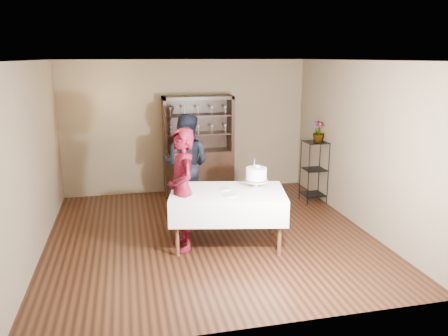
{
  "coord_description": "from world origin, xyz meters",
  "views": [
    {
      "loc": [
        -1.21,
        -6.34,
        2.75
      ],
      "look_at": [
        0.25,
        0.1,
        1.06
      ],
      "focal_mm": 35.0,
      "sensor_mm": 36.0,
      "label": 1
    }
  ],
  "objects_px": {
    "man": "(186,164)",
    "potted_plant": "(319,132)",
    "plant_etagere": "(314,169)",
    "cake_table": "(228,204)",
    "woman": "(182,190)",
    "china_hutch": "(198,162)",
    "cake": "(256,175)"
  },
  "relations": [
    {
      "from": "man",
      "to": "potted_plant",
      "type": "bearing_deg",
      "value": -153.48
    },
    {
      "from": "plant_etagere",
      "to": "cake_table",
      "type": "distance_m",
      "value": 2.61
    },
    {
      "from": "potted_plant",
      "to": "woman",
      "type": "bearing_deg",
      "value": -151.31
    },
    {
      "from": "china_hutch",
      "to": "woman",
      "type": "height_order",
      "value": "china_hutch"
    },
    {
      "from": "china_hutch",
      "to": "potted_plant",
      "type": "distance_m",
      "value": 2.48
    },
    {
      "from": "plant_etagere",
      "to": "woman",
      "type": "bearing_deg",
      "value": -150.34
    },
    {
      "from": "plant_etagere",
      "to": "woman",
      "type": "xyz_separation_m",
      "value": [
        -2.75,
        -1.57,
        0.25
      ]
    },
    {
      "from": "cake_table",
      "to": "potted_plant",
      "type": "height_order",
      "value": "potted_plant"
    },
    {
      "from": "woman",
      "to": "potted_plant",
      "type": "relative_size",
      "value": 4.54
    },
    {
      "from": "man",
      "to": "cake_table",
      "type": "bearing_deg",
      "value": 131.09
    },
    {
      "from": "cake_table",
      "to": "cake",
      "type": "distance_m",
      "value": 0.61
    },
    {
      "from": "plant_etagere",
      "to": "cake_table",
      "type": "bearing_deg",
      "value": -142.86
    },
    {
      "from": "cake_table",
      "to": "cake",
      "type": "xyz_separation_m",
      "value": [
        0.46,
        0.08,
        0.39
      ]
    },
    {
      "from": "potted_plant",
      "to": "man",
      "type": "bearing_deg",
      "value": -179.6
    },
    {
      "from": "china_hutch",
      "to": "woman",
      "type": "xyz_separation_m",
      "value": [
        -0.67,
        -2.62,
        0.23
      ]
    },
    {
      "from": "plant_etagere",
      "to": "man",
      "type": "xyz_separation_m",
      "value": [
        -2.49,
        -0.06,
        0.25
      ]
    },
    {
      "from": "woman",
      "to": "cake",
      "type": "relative_size",
      "value": 3.71
    },
    {
      "from": "plant_etagere",
      "to": "cake_table",
      "type": "height_order",
      "value": "plant_etagere"
    },
    {
      "from": "woman",
      "to": "cake_table",
      "type": "bearing_deg",
      "value": 79.84
    },
    {
      "from": "cake_table",
      "to": "cake",
      "type": "height_order",
      "value": "cake"
    },
    {
      "from": "china_hutch",
      "to": "woman",
      "type": "distance_m",
      "value": 2.71
    },
    {
      "from": "man",
      "to": "woman",
      "type": "bearing_deg",
      "value": 106.06
    },
    {
      "from": "plant_etagere",
      "to": "woman",
      "type": "distance_m",
      "value": 3.18
    },
    {
      "from": "plant_etagere",
      "to": "potted_plant",
      "type": "xyz_separation_m",
      "value": [
        0.03,
        -0.04,
        0.73
      ]
    },
    {
      "from": "cake_table",
      "to": "man",
      "type": "distance_m",
      "value": 1.59
    },
    {
      "from": "potted_plant",
      "to": "cake_table",
      "type": "bearing_deg",
      "value": -144.03
    },
    {
      "from": "china_hutch",
      "to": "plant_etagere",
      "type": "height_order",
      "value": "china_hutch"
    },
    {
      "from": "man",
      "to": "potted_plant",
      "type": "xyz_separation_m",
      "value": [
        2.52,
        0.02,
        0.49
      ]
    },
    {
      "from": "cake_table",
      "to": "woman",
      "type": "bearing_deg",
      "value": 179.24
    },
    {
      "from": "man",
      "to": "china_hutch",
      "type": "bearing_deg",
      "value": -83.93
    },
    {
      "from": "cake",
      "to": "woman",
      "type": "bearing_deg",
      "value": -176.37
    },
    {
      "from": "cake_table",
      "to": "man",
      "type": "xyz_separation_m",
      "value": [
        -0.41,
        1.51,
        0.26
      ]
    }
  ]
}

